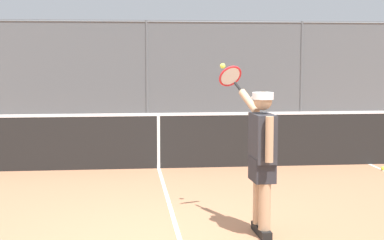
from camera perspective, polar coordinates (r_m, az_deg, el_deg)
fence_backdrop at (r=16.84m, az=-4.28°, el=3.88°), size 19.58×1.37×2.85m
tennis_net at (r=10.62m, az=-3.12°, el=-1.85°), size 9.79×0.09×1.07m
tennis_player at (r=6.70m, az=6.42°, el=-3.02°), size 0.50×1.32×1.85m
tennis_ball_mid_court at (r=10.98m, az=17.23°, el=-4.30°), size 0.07×0.07×0.07m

